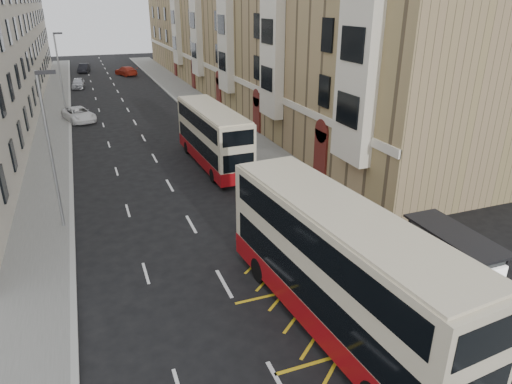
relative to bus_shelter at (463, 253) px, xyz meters
name	(u,v)px	position (x,y,z in m)	size (l,w,h in m)	color
ground	(258,344)	(-8.34, 0.39, -2.14)	(200.00, 200.00, 0.00)	black
pavement_right	(224,124)	(-0.34, 30.39, -2.06)	(4.00, 120.00, 0.15)	slate
pavement_left	(52,140)	(-15.84, 30.39, -2.06)	(3.00, 120.00, 0.15)	slate
kerb_right	(204,126)	(-2.34, 30.39, -2.06)	(0.25, 120.00, 0.15)	#9B9C97
kerb_left	(70,138)	(-14.34, 30.39, -2.06)	(0.25, 120.00, 0.15)	#9B9C97
road_markings	(123,101)	(-8.34, 45.39, -2.13)	(10.00, 110.00, 0.01)	silver
terrace_right	(238,32)	(6.54, 45.77, 5.38)	(10.75, 79.00, 15.25)	#997F59
bus_shelter	(463,253)	(0.00, 0.00, 0.00)	(1.65, 4.25, 2.70)	black
guard_railing	(333,225)	(-2.09, 6.14, -1.28)	(0.06, 6.56, 1.01)	red
street_lamp_near	(50,144)	(-14.69, 12.39, 2.50)	(0.93, 0.18, 8.00)	gray
street_lamp_far	(60,67)	(-14.69, 42.39, 2.50)	(0.93, 0.18, 8.00)	gray
double_decker_front	(338,269)	(-5.31, 0.43, 0.27)	(3.72, 12.03, 4.72)	beige
double_decker_rear	(213,136)	(-4.52, 19.30, 0.01)	(2.74, 10.64, 4.22)	beige
litter_bin	(509,377)	(-1.99, -4.29, -1.51)	(0.56, 0.56, 0.92)	black
pedestrian_near	(388,265)	(-1.99, 1.80, -1.12)	(0.63, 0.41, 1.73)	black
pedestrian_mid	(451,251)	(1.16, 1.69, -1.03)	(0.93, 0.72, 1.91)	black
pedestrian_far	(364,224)	(-0.97, 5.21, -1.03)	(1.12, 0.47, 1.92)	black
white_van	(79,114)	(-13.43, 36.84, -1.45)	(2.30, 4.98, 1.38)	silver
car_silver	(78,83)	(-13.13, 56.87, -1.44)	(1.65, 4.10, 1.40)	#A7A9AE
car_dark	(84,68)	(-11.91, 72.50, -1.43)	(1.50, 4.30, 1.42)	black
car_red	(126,71)	(-5.68, 66.51, -1.41)	(2.03, 4.99, 1.45)	maroon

